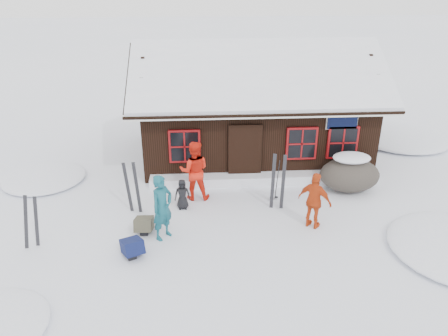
{
  "coord_description": "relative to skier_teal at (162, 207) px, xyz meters",
  "views": [
    {
      "loc": [
        -0.68,
        -10.96,
        6.66
      ],
      "look_at": [
        0.09,
        0.74,
        1.3
      ],
      "focal_mm": 35.0,
      "sensor_mm": 36.0,
      "label": 1
    }
  ],
  "objects": [
    {
      "name": "ski_poles",
      "position": [
        3.34,
        1.9,
        -0.25
      ],
      "size": [
        0.25,
        0.13,
        1.42
      ],
      "color": "black",
      "rests_on": "ground"
    },
    {
      "name": "ski_pair_mid",
      "position": [
        -0.97,
        1.44,
        -0.14
      ],
      "size": [
        0.48,
        0.12,
        1.66
      ],
      "rotation": [
        0.0,
        0.0,
        -0.12
      ],
      "color": "black",
      "rests_on": "ground"
    },
    {
      "name": "mountain_hut",
      "position": [
        3.16,
        5.81,
        0.66
      ],
      "size": [
        8.9,
        6.09,
        4.42
      ],
      "color": "black",
      "rests_on": "ground"
    },
    {
      "name": "skier_teal",
      "position": [
        0.0,
        0.0,
        0.0
      ],
      "size": [
        0.78,
        0.79,
        1.84
      ],
      "primitive_type": "imported",
      "rotation": [
        0.0,
        0.0,
        0.84
      ],
      "color": "#13505C",
      "rests_on": "ground"
    },
    {
      "name": "backpack_blue",
      "position": [
        -0.75,
        -0.79,
        -0.74
      ],
      "size": [
        0.71,
        0.79,
        0.35
      ],
      "primitive_type": "cube",
      "rotation": [
        0.0,
        0.0,
        0.42
      ],
      "color": "#0F1641",
      "rests_on": "ground"
    },
    {
      "name": "backpack_olive",
      "position": [
        -0.56,
        0.29,
        -0.75
      ],
      "size": [
        0.5,
        0.65,
        0.34
      ],
      "primitive_type": "cube",
      "rotation": [
        0.0,
        0.0,
        -0.04
      ],
      "color": "#484433",
      "rests_on": "ground"
    },
    {
      "name": "snow_drift",
      "position": [
        3.15,
        3.08,
        -0.75
      ],
      "size": [
        7.6,
        0.6,
        0.35
      ],
      "primitive_type": "cube",
      "color": "white",
      "rests_on": "ground"
    },
    {
      "name": "skier_orange_left",
      "position": [
        0.86,
        2.18,
        0.04
      ],
      "size": [
        0.96,
        0.77,
        1.92
      ],
      "primitive_type": "imported",
      "rotation": [
        0.0,
        0.0,
        3.09
      ],
      "color": "red",
      "rests_on": "ground"
    },
    {
      "name": "ski_pair_right",
      "position": [
        3.34,
        1.37,
        -0.06
      ],
      "size": [
        0.43,
        0.14,
        1.83
      ],
      "rotation": [
        0.0,
        0.0,
        -0.25
      ],
      "color": "black",
      "rests_on": "ground"
    },
    {
      "name": "ground",
      "position": [
        1.65,
        0.83,
        -0.92
      ],
      "size": [
        120.0,
        120.0,
        0.0
      ],
      "primitive_type": "plane",
      "color": "white",
      "rests_on": "ground"
    },
    {
      "name": "boulder",
      "position": [
        5.91,
        2.43,
        -0.34
      ],
      "size": [
        1.95,
        1.46,
        1.15
      ],
      "color": "#443E36",
      "rests_on": "ground"
    },
    {
      "name": "ski_pair_left",
      "position": [
        -3.34,
        -0.24,
        -0.19
      ],
      "size": [
        0.55,
        0.14,
        1.56
      ],
      "rotation": [
        0.0,
        0.0,
        0.05
      ],
      "color": "black",
      "rests_on": "ground"
    },
    {
      "name": "snow_mounds",
      "position": [
        3.31,
        2.69,
        -0.92
      ],
      "size": [
        20.6,
        13.2,
        0.48
      ],
      "color": "white",
      "rests_on": "ground"
    },
    {
      "name": "skier_crouched",
      "position": [
        0.48,
        1.54,
        -0.44
      ],
      "size": [
        0.47,
        0.31,
        0.95
      ],
      "primitive_type": "imported",
      "rotation": [
        0.0,
        0.0,
        0.02
      ],
      "color": "black",
      "rests_on": "ground"
    },
    {
      "name": "skier_orange_right",
      "position": [
        4.16,
        0.25,
        -0.09
      ],
      "size": [
        1.01,
        0.92,
        1.66
      ],
      "primitive_type": "imported",
      "rotation": [
        0.0,
        0.0,
        2.47
      ],
      "color": "#C33D14",
      "rests_on": "ground"
    }
  ]
}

